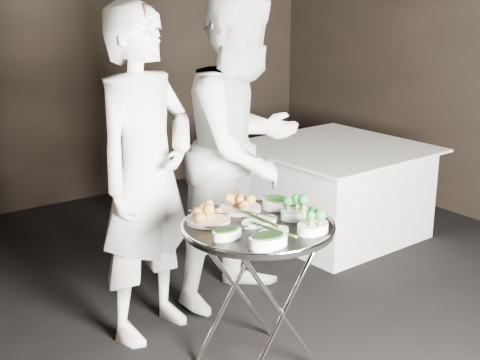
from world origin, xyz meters
TOP-DOWN VIEW (x-y plane):
  - tray_stand at (0.22, 0.41)m, footprint 0.51×0.43m
  - serving_tray at (0.22, 0.41)m, footprint 0.74×0.74m
  - potato_plate_a at (0.05, 0.58)m, footprint 0.21×0.21m
  - potato_plate_b at (0.27, 0.62)m, footprint 0.21×0.21m
  - greens_bowl at (0.44, 0.55)m, footprint 0.14×0.14m
  - asparagus_plate_a at (0.23, 0.41)m, footprint 0.20×0.12m
  - asparagus_plate_b at (0.20, 0.26)m, footprint 0.20×0.13m
  - spinach_bowl_a at (0.00, 0.35)m, footprint 0.16×0.11m
  - spinach_bowl_b at (0.09, 0.16)m, footprint 0.20×0.14m
  - broccoli_bowl_a at (0.43, 0.36)m, footprint 0.19×0.16m
  - broccoli_bowl_b at (0.37, 0.18)m, footprint 0.19×0.15m
  - serving_utensils at (0.24, 0.47)m, footprint 0.59×0.44m
  - waiter_left at (-0.03, 1.05)m, footprint 0.76×0.62m
  - waiter_right at (0.64, 1.09)m, footprint 1.05×0.90m
  - dining_table at (1.82, 1.55)m, footprint 1.22×1.22m

SIDE VIEW (x-z plane):
  - dining_table at x=1.82m, z-range 0.00..0.70m
  - tray_stand at x=0.22m, z-range 0.05..0.79m
  - serving_tray at x=0.22m, z-range 0.73..0.77m
  - asparagus_plate_b at x=0.20m, z-range 0.76..0.80m
  - asparagus_plate_a at x=0.23m, z-range 0.76..0.80m
  - spinach_bowl_a at x=0.00m, z-range 0.76..0.82m
  - broccoli_bowl_a at x=0.43m, z-range 0.76..0.83m
  - broccoli_bowl_b at x=0.37m, z-range 0.76..0.83m
  - potato_plate_b at x=0.27m, z-range 0.76..0.84m
  - potato_plate_a at x=0.05m, z-range 0.76..0.84m
  - spinach_bowl_b at x=0.09m, z-range 0.76..0.84m
  - greens_bowl at x=0.44m, z-range 0.76..0.84m
  - serving_utensils at x=0.24m, z-range 0.81..0.82m
  - waiter_left at x=-0.03m, z-range 0.00..1.80m
  - waiter_right at x=0.64m, z-range 0.00..1.87m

